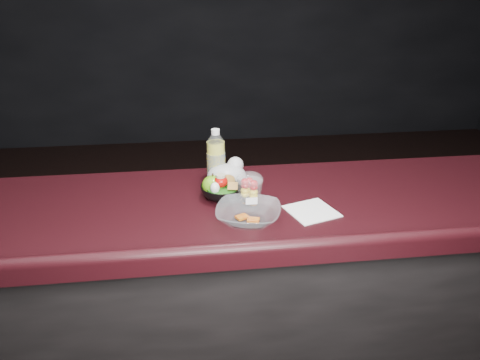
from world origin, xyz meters
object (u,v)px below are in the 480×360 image
at_px(green_apple, 213,185).
at_px(lemonade_bottle, 216,161).
at_px(fruit_cup, 250,190).
at_px(takeout_bowl, 248,214).
at_px(snack_bowl, 222,190).

bearing_deg(green_apple, lemonade_bottle, 79.19).
xyz_separation_m(lemonade_bottle, fruit_cup, (0.10, -0.24, -0.03)).
relative_size(green_apple, takeout_bowl, 0.33).
relative_size(fruit_cup, green_apple, 1.54).
height_order(fruit_cup, snack_bowl, fruit_cup).
bearing_deg(lemonade_bottle, green_apple, -100.81).
height_order(lemonade_bottle, takeout_bowl, lemonade_bottle).
bearing_deg(takeout_bowl, snack_bowl, 110.20).
distance_m(green_apple, snack_bowl, 0.04).
xyz_separation_m(lemonade_bottle, takeout_bowl, (0.08, -0.34, -0.07)).
xyz_separation_m(green_apple, snack_bowl, (0.03, -0.03, -0.01)).
bearing_deg(snack_bowl, green_apple, 138.32).
relative_size(lemonade_bottle, green_apple, 2.55).
height_order(green_apple, takeout_bowl, green_apple).
bearing_deg(lemonade_bottle, fruit_cup, -66.56).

